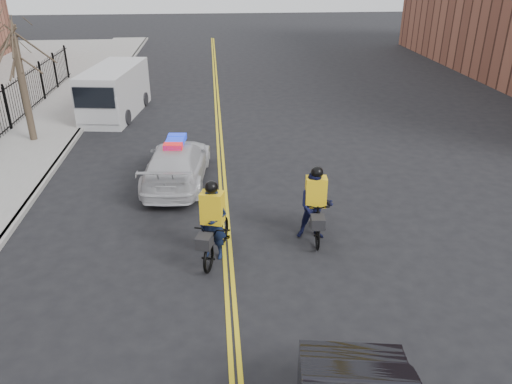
{
  "coord_description": "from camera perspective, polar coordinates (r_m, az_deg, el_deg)",
  "views": [
    {
      "loc": [
        -0.24,
        -10.13,
        6.98
      ],
      "look_at": [
        0.82,
        1.75,
        1.3
      ],
      "focal_mm": 35.0,
      "sensor_mm": 36.0,
      "label": 1
    }
  ],
  "objects": [
    {
      "name": "police_cruiser",
      "position": [
        16.89,
        -9.04,
        3.28
      ],
      "size": [
        2.35,
        4.9,
        1.54
      ],
      "rotation": [
        0.0,
        0.0,
        3.05
      ],
      "color": "silver",
      "rests_on": "ground"
    },
    {
      "name": "street_tree",
      "position": [
        21.71,
        -25.65,
        13.93
      ],
      "size": [
        3.2,
        3.2,
        4.8
      ],
      "color": "#3D3024",
      "rests_on": "sidewalk"
    },
    {
      "name": "curb",
      "position": [
        20.24,
        -21.34,
        3.71
      ],
      "size": [
        0.2,
        60.0,
        0.15
      ],
      "primitive_type": "cube",
      "color": "gray",
      "rests_on": "ground"
    },
    {
      "name": "center_line_left",
      "position": [
        19.43,
        -4.3,
        4.35
      ],
      "size": [
        0.1,
        60.0,
        0.01
      ],
      "primitive_type": "cube",
      "color": "yellow",
      "rests_on": "ground"
    },
    {
      "name": "cargo_van",
      "position": [
        24.94,
        -15.94,
        10.87
      ],
      "size": [
        2.7,
        5.6,
        2.26
      ],
      "rotation": [
        0.0,
        0.0,
        -0.14
      ],
      "color": "silver",
      "rests_on": "ground"
    },
    {
      "name": "cyclist_far",
      "position": [
        13.4,
        6.75,
        -2.1
      ],
      "size": [
        1.0,
        2.1,
        2.08
      ],
      "rotation": [
        0.0,
        0.0,
        -0.1
      ],
      "color": "black",
      "rests_on": "ground"
    },
    {
      "name": "cyclist_near",
      "position": [
        12.55,
        -4.92,
        -4.49
      ],
      "size": [
        1.33,
        2.27,
        2.1
      ],
      "rotation": [
        0.0,
        0.0,
        -0.29
      ],
      "color": "black",
      "rests_on": "ground"
    },
    {
      "name": "center_line_right",
      "position": [
        19.43,
        -3.83,
        4.36
      ],
      "size": [
        0.1,
        60.0,
        0.01
      ],
      "primitive_type": "cube",
      "color": "yellow",
      "rests_on": "ground"
    },
    {
      "name": "ground",
      "position": [
        12.31,
        -3.13,
        -9.14
      ],
      "size": [
        120.0,
        120.0,
        0.0
      ],
      "primitive_type": "plane",
      "color": "black",
      "rests_on": "ground"
    },
    {
      "name": "sidewalk",
      "position": [
        20.72,
        -25.32,
        3.46
      ],
      "size": [
        3.0,
        60.0,
        0.15
      ],
      "primitive_type": "cube",
      "color": "gray",
      "rests_on": "ground"
    }
  ]
}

